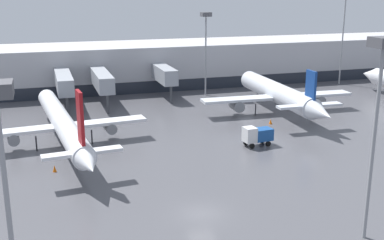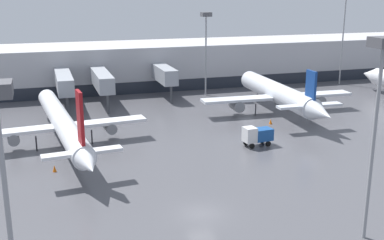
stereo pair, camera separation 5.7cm
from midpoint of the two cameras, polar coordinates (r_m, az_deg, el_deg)
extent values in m
plane|color=#4C4C51|center=(45.71, 1.10, -11.02)|extent=(320.00, 320.00, 0.00)
cube|color=#B2B2B7|center=(102.84, -10.15, 6.26)|extent=(160.00, 16.00, 9.00)
cube|color=#1E232D|center=(95.57, -9.39, 3.60)|extent=(156.80, 0.10, 2.40)
cube|color=#9399A0|center=(91.65, -3.32, 5.45)|extent=(2.60, 10.56, 2.80)
cylinder|color=#3F4247|center=(87.78, -2.52, 3.02)|extent=(0.44, 0.44, 3.20)
cube|color=#9399A0|center=(87.03, -14.98, 4.42)|extent=(2.60, 14.46, 2.80)
cylinder|color=#3F4247|center=(81.16, -14.57, 1.52)|extent=(0.44, 0.44, 3.20)
cube|color=#9399A0|center=(87.51, -10.69, 4.74)|extent=(2.60, 14.56, 2.80)
cylinder|color=#3F4247|center=(81.63, -9.98, 1.86)|extent=(0.44, 0.44, 3.20)
cylinder|color=silver|center=(66.45, -15.22, -0.16)|extent=(5.66, 31.88, 2.64)
cone|color=silver|center=(83.21, -16.98, 2.77)|extent=(2.77, 3.13, 2.51)
cone|color=silver|center=(49.60, -12.16, -5.24)|extent=(2.74, 4.17, 2.37)
cube|color=silver|center=(65.83, -15.08, -0.77)|extent=(22.56, 4.62, 0.44)
cube|color=silver|center=(52.53, -12.88, -3.81)|extent=(8.61, 2.20, 0.35)
cube|color=maroon|center=(51.48, -13.12, 0.00)|extent=(0.57, 2.27, 6.18)
cylinder|color=slate|center=(65.55, -20.46, -2.02)|extent=(1.71, 2.87, 1.45)
cylinder|color=slate|center=(67.13, -9.74, -0.86)|extent=(1.71, 2.87, 1.45)
cylinder|color=#2D2D33|center=(76.91, -16.24, 0.17)|extent=(0.20, 0.20, 1.97)
cylinder|color=#2D2D33|center=(65.18, -17.99, -2.68)|extent=(0.20, 0.20, 1.97)
cylinder|color=#2D2D33|center=(66.09, -11.81, -1.99)|extent=(0.20, 0.20, 1.97)
cylinder|color=silver|center=(82.35, 9.96, 3.25)|extent=(4.23, 24.60, 3.27)
cone|color=silver|center=(94.97, 6.35, 4.98)|extent=(3.24, 3.71, 3.10)
cone|color=silver|center=(69.73, 15.08, 0.76)|extent=(3.13, 5.01, 2.94)
cube|color=silver|center=(81.95, 10.12, 2.71)|extent=(26.45, 3.94, 0.44)
cube|color=silver|center=(72.53, 13.74, 1.67)|extent=(10.07, 2.02, 0.35)
cube|color=navy|center=(71.92, 13.89, 3.92)|extent=(0.46, 2.63, 4.52)
cylinder|color=slate|center=(79.32, 5.26, 1.74)|extent=(1.92, 3.26, 1.80)
cylinder|color=slate|center=(85.56, 14.56, 2.31)|extent=(1.92, 3.26, 1.80)
cylinder|color=#2D2D33|center=(89.94, 7.74, 2.78)|extent=(0.20, 0.20, 1.91)
cylinder|color=#2D2D33|center=(80.11, 7.52, 1.23)|extent=(0.20, 0.20, 1.91)
cylinder|color=#2D2D33|center=(83.70, 12.85, 1.58)|extent=(0.20, 0.20, 1.91)
cone|color=white|center=(106.01, 20.28, 5.06)|extent=(3.51, 3.95, 3.14)
cube|color=#19478C|center=(64.85, 8.34, -1.68)|extent=(2.61, 2.00, 1.59)
cube|color=silver|center=(63.82, 6.83, -1.73)|extent=(1.66, 1.82, 1.97)
cylinder|color=black|center=(63.54, 7.10, -3.08)|extent=(0.72, 0.31, 0.70)
cylinder|color=black|center=(64.85, 6.39, -2.68)|extent=(0.72, 0.31, 0.70)
cylinder|color=black|center=(64.77, 9.00, -2.80)|extent=(0.72, 0.31, 0.70)
cylinder|color=black|center=(66.06, 8.27, -2.40)|extent=(0.72, 0.31, 0.70)
cone|color=orange|center=(75.36, 9.27, -0.19)|extent=(0.51, 0.51, 0.78)
cone|color=orange|center=(57.48, -16.01, -5.55)|extent=(0.44, 0.44, 0.78)
cylinder|color=gray|center=(41.17, 20.64, -3.09)|extent=(0.30, 0.30, 15.96)
cube|color=#4C4C51|center=(39.48, 21.78, 8.54)|extent=(1.80, 1.80, 0.80)
cylinder|color=gray|center=(29.27, -20.82, -11.82)|extent=(0.30, 0.30, 14.87)
cylinder|color=gray|center=(109.32, 17.44, 9.69)|extent=(0.30, 0.30, 21.69)
cylinder|color=gray|center=(93.41, 1.61, 7.51)|extent=(0.30, 0.30, 15.17)
cube|color=#4C4C51|center=(92.66, 1.65, 12.41)|extent=(1.80, 1.80, 0.80)
camera|label=1|loc=(0.03, -90.02, -0.01)|focal=45.00mm
camera|label=2|loc=(0.03, 89.98, 0.01)|focal=45.00mm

